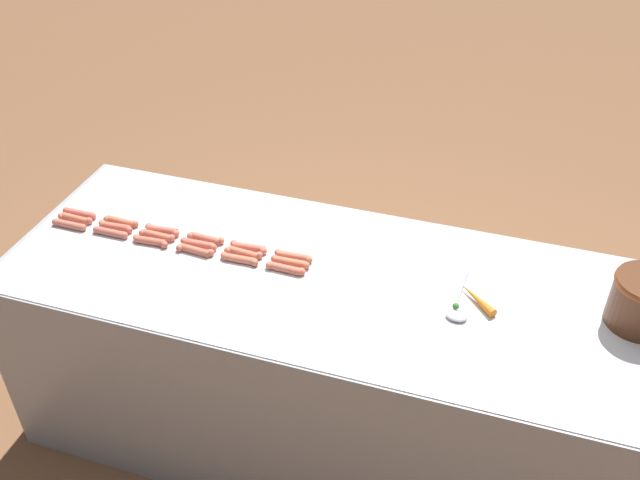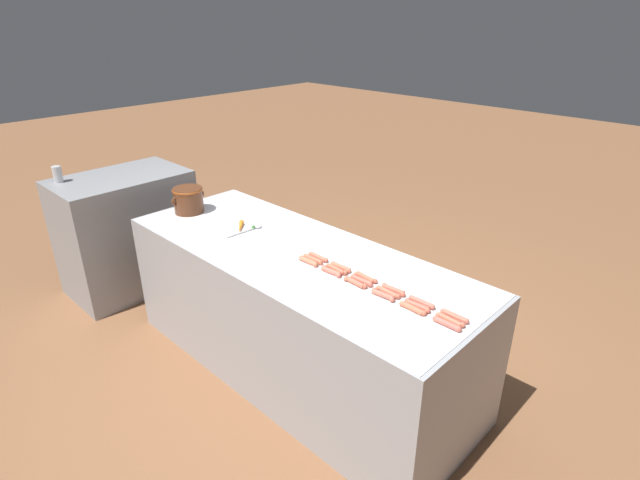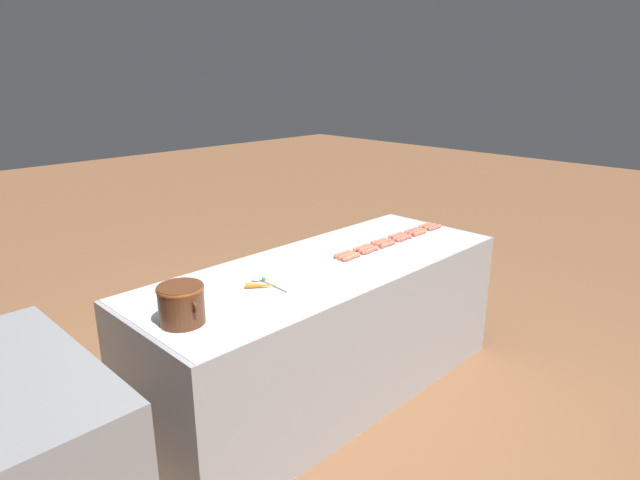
{
  "view_description": "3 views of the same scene",
  "coord_description": "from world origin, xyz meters",
  "px_view_note": "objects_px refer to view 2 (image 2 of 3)",
  "views": [
    {
      "loc": [
        1.8,
        0.53,
        2.43
      ],
      "look_at": [
        -0.12,
        -0.08,
        0.91
      ],
      "focal_mm": 39.36,
      "sensor_mm": 36.0,
      "label": 1
    },
    {
      "loc": [
        -1.81,
        -1.95,
        2.16
      ],
      "look_at": [
        0.11,
        -0.1,
        0.92
      ],
      "focal_mm": 28.0,
      "sensor_mm": 36.0,
      "label": 2
    },
    {
      "loc": [
        -2.06,
        2.11,
        1.93
      ],
      "look_at": [
        0.12,
        -0.08,
        0.95
      ],
      "focal_mm": 30.23,
      "sensor_mm": 36.0,
      "label": 3
    }
  ],
  "objects_px": {
    "hot_dog_13": "(422,302)",
    "hot_dog_17": "(318,257)",
    "back_cabinet": "(128,232)",
    "hot_dog_9": "(362,280)",
    "hot_dog_8": "(388,292)",
    "hot_dog_7": "(417,306)",
    "bean_pot": "(188,199)",
    "hot_dog_3": "(355,283)",
    "carrot": "(241,227)",
    "hot_dog_11": "(313,259)",
    "hot_dog_2": "(383,295)",
    "hot_dog_15": "(366,278)",
    "hot_dog_5": "(308,261)",
    "hot_dog_6": "(450,320)",
    "soda_can": "(57,174)",
    "serving_spoon": "(252,228)",
    "hot_dog_10": "(336,269)",
    "hot_dog_12": "(455,316)",
    "hot_dog_14": "(393,290)",
    "hot_dog_4": "(331,271)",
    "hot_dog_16": "(341,267)",
    "hot_dog_1": "(413,308)"
  },
  "relations": [
    {
      "from": "hot_dog_13",
      "to": "hot_dog_17",
      "type": "bearing_deg",
      "value": 90.01
    },
    {
      "from": "back_cabinet",
      "to": "hot_dog_9",
      "type": "bearing_deg",
      "value": -85.23
    },
    {
      "from": "hot_dog_8",
      "to": "hot_dog_17",
      "type": "distance_m",
      "value": 0.53
    },
    {
      "from": "hot_dog_7",
      "to": "bean_pot",
      "type": "xyz_separation_m",
      "value": [
        -0.07,
        1.87,
        0.09
      ]
    },
    {
      "from": "hot_dog_3",
      "to": "hot_dog_8",
      "type": "xyz_separation_m",
      "value": [
        0.04,
        -0.18,
        0.0
      ]
    },
    {
      "from": "hot_dog_9",
      "to": "carrot",
      "type": "relative_size",
      "value": 1.02
    },
    {
      "from": "back_cabinet",
      "to": "hot_dog_11",
      "type": "bearing_deg",
      "value": -84.44
    },
    {
      "from": "carrot",
      "to": "hot_dog_2",
      "type": "bearing_deg",
      "value": -91.6
    },
    {
      "from": "hot_dog_15",
      "to": "hot_dog_17",
      "type": "xyz_separation_m",
      "value": [
        -0.0,
        0.35,
        0.0
      ]
    },
    {
      "from": "hot_dog_5",
      "to": "hot_dog_6",
      "type": "distance_m",
      "value": 0.89
    },
    {
      "from": "hot_dog_3",
      "to": "soda_can",
      "type": "xyz_separation_m",
      "value": [
        -0.53,
        2.48,
        0.17
      ]
    },
    {
      "from": "hot_dog_11",
      "to": "hot_dog_15",
      "type": "relative_size",
      "value": 1.0
    },
    {
      "from": "serving_spoon",
      "to": "soda_can",
      "type": "xyz_separation_m",
      "value": [
        -0.62,
        1.53,
        0.17
      ]
    },
    {
      "from": "hot_dog_10",
      "to": "hot_dog_12",
      "type": "relative_size",
      "value": 1.0
    },
    {
      "from": "hot_dog_14",
      "to": "carrot",
      "type": "relative_size",
      "value": 1.02
    },
    {
      "from": "hot_dog_4",
      "to": "carrot",
      "type": "xyz_separation_m",
      "value": [
        0.03,
        0.83,
        0.0
      ]
    },
    {
      "from": "bean_pot",
      "to": "hot_dog_6",
      "type": "bearing_deg",
      "value": -88.14
    },
    {
      "from": "hot_dog_4",
      "to": "hot_dog_14",
      "type": "bearing_deg",
      "value": -77.89
    },
    {
      "from": "hot_dog_5",
      "to": "hot_dog_14",
      "type": "distance_m",
      "value": 0.54
    },
    {
      "from": "hot_dog_14",
      "to": "hot_dog_17",
      "type": "height_order",
      "value": "same"
    },
    {
      "from": "hot_dog_4",
      "to": "hot_dog_7",
      "type": "xyz_separation_m",
      "value": [
        0.04,
        -0.53,
        0.0
      ]
    },
    {
      "from": "hot_dog_6",
      "to": "hot_dog_11",
      "type": "height_order",
      "value": "same"
    },
    {
      "from": "hot_dog_9",
      "to": "hot_dog_15",
      "type": "bearing_deg",
      "value": 6.71
    },
    {
      "from": "hot_dog_11",
      "to": "hot_dog_12",
      "type": "relative_size",
      "value": 1.0
    },
    {
      "from": "hot_dog_5",
      "to": "hot_dog_4",
      "type": "bearing_deg",
      "value": -89.81
    },
    {
      "from": "hot_dog_14",
      "to": "hot_dog_16",
      "type": "relative_size",
      "value": 1.0
    },
    {
      "from": "hot_dog_12",
      "to": "bean_pot",
      "type": "height_order",
      "value": "bean_pot"
    },
    {
      "from": "back_cabinet",
      "to": "hot_dog_3",
      "type": "relative_size",
      "value": 6.78
    },
    {
      "from": "back_cabinet",
      "to": "hot_dog_3",
      "type": "height_order",
      "value": "back_cabinet"
    },
    {
      "from": "hot_dog_7",
      "to": "hot_dog_16",
      "type": "xyz_separation_m",
      "value": [
        0.04,
        0.53,
        0.0
      ]
    },
    {
      "from": "hot_dog_17",
      "to": "hot_dog_9",
      "type": "bearing_deg",
      "value": -95.95
    },
    {
      "from": "hot_dog_9",
      "to": "hot_dog_10",
      "type": "relative_size",
      "value": 1.0
    },
    {
      "from": "hot_dog_14",
      "to": "soda_can",
      "type": "distance_m",
      "value": 2.74
    },
    {
      "from": "hot_dog_16",
      "to": "hot_dog_17",
      "type": "distance_m",
      "value": 0.18
    },
    {
      "from": "hot_dog_8",
      "to": "hot_dog_15",
      "type": "distance_m",
      "value": 0.18
    },
    {
      "from": "hot_dog_14",
      "to": "hot_dog_8",
      "type": "bearing_deg",
      "value": 170.99
    },
    {
      "from": "hot_dog_11",
      "to": "bean_pot",
      "type": "relative_size",
      "value": 0.57
    },
    {
      "from": "hot_dog_9",
      "to": "hot_dog_14",
      "type": "distance_m",
      "value": 0.18
    },
    {
      "from": "back_cabinet",
      "to": "hot_dog_10",
      "type": "distance_m",
      "value": 2.18
    },
    {
      "from": "hot_dog_4",
      "to": "soda_can",
      "type": "bearing_deg",
      "value": 103.05
    },
    {
      "from": "hot_dog_8",
      "to": "bean_pot",
      "type": "xyz_separation_m",
      "value": [
        -0.07,
        1.69,
        0.09
      ]
    },
    {
      "from": "hot_dog_14",
      "to": "hot_dog_17",
      "type": "distance_m",
      "value": 0.53
    },
    {
      "from": "serving_spoon",
      "to": "back_cabinet",
      "type": "bearing_deg",
      "value": 100.09
    },
    {
      "from": "back_cabinet",
      "to": "hot_dog_1",
      "type": "distance_m",
      "value": 2.7
    },
    {
      "from": "back_cabinet",
      "to": "hot_dog_10",
      "type": "xyz_separation_m",
      "value": [
        0.19,
        -2.14,
        0.38
      ]
    },
    {
      "from": "hot_dog_15",
      "to": "soda_can",
      "type": "relative_size",
      "value": 1.18
    },
    {
      "from": "hot_dog_3",
      "to": "hot_dog_15",
      "type": "xyz_separation_m",
      "value": [
        0.08,
        -0.0,
        0.0
      ]
    },
    {
      "from": "hot_dog_6",
      "to": "hot_dog_16",
      "type": "height_order",
      "value": "same"
    },
    {
      "from": "hot_dog_17",
      "to": "hot_dog_1",
      "type": "bearing_deg",
      "value": -96.13
    },
    {
      "from": "back_cabinet",
      "to": "hot_dog_8",
      "type": "bearing_deg",
      "value": -85.56
    }
  ]
}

